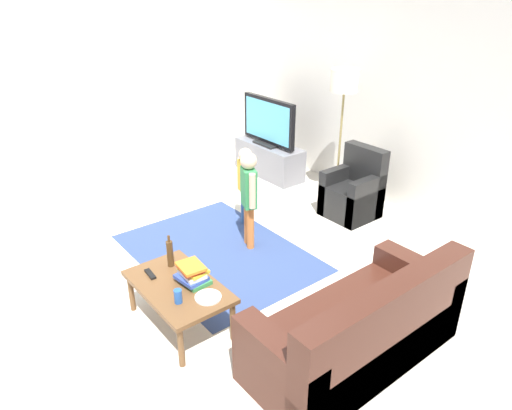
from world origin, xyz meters
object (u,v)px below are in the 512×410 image
(tv_stand, at_px, (269,160))
(armchair, at_px, (354,194))
(book_stack, at_px, (192,274))
(bottle, at_px, (170,253))
(coffee_table, at_px, (178,289))
(child_near_tv, at_px, (246,180))
(couch, at_px, (362,333))
(tv, at_px, (269,122))
(soda_can, at_px, (178,296))
(tv_remote, at_px, (150,274))
(child_center, at_px, (249,192))
(floor_lamp, at_px, (344,88))
(plate, at_px, (208,297))

(tv_stand, xyz_separation_m, armchair, (1.76, -0.04, 0.05))
(book_stack, bearing_deg, bottle, -177.11)
(coffee_table, bearing_deg, child_near_tv, 125.73)
(couch, bearing_deg, tv, 150.79)
(tv_stand, bearing_deg, tv, -90.00)
(armchair, xyz_separation_m, child_near_tv, (-0.64, -1.27, 0.31))
(child_near_tv, relative_size, soda_can, 8.38)
(couch, distance_m, tv_remote, 1.88)
(child_center, xyz_separation_m, tv_remote, (0.44, -1.44, -0.25))
(tv_stand, distance_m, bottle, 3.44)
(couch, relative_size, child_near_tv, 1.79)
(floor_lamp, height_order, child_center, floor_lamp)
(tv, relative_size, child_center, 0.97)
(floor_lamp, distance_m, plate, 3.42)
(tv_stand, xyz_separation_m, child_center, (1.55, -1.59, 0.44))
(tv, distance_m, coffee_table, 3.70)
(child_near_tv, relative_size, coffee_table, 1.01)
(armchair, distance_m, floor_lamp, 1.35)
(tv, relative_size, bottle, 3.52)
(coffee_table, distance_m, plate, 0.34)
(tv_stand, xyz_separation_m, coffee_table, (2.27, -2.91, 0.13))
(floor_lamp, xyz_separation_m, coffee_table, (0.99, -3.06, -1.17))
(floor_lamp, bearing_deg, bottle, -76.90)
(soda_can, bearing_deg, coffee_table, 151.39)
(book_stack, height_order, bottle, bottle)
(bottle, relative_size, soda_can, 2.60)
(tv, relative_size, book_stack, 3.98)
(couch, relative_size, tv_remote, 10.59)
(tv_stand, xyz_separation_m, plate, (2.59, -2.81, 0.18))
(armchair, xyz_separation_m, child_center, (-0.21, -1.55, 0.38))
(tv_stand, distance_m, armchair, 1.76)
(tv_remote, relative_size, plate, 0.77)
(couch, relative_size, child_center, 1.59)
(tv_stand, height_order, couch, couch)
(book_stack, bearing_deg, tv_stand, 129.84)
(coffee_table, bearing_deg, plate, 17.34)
(armchair, distance_m, child_near_tv, 1.45)
(coffee_table, relative_size, soda_can, 8.33)
(tv, height_order, soda_can, tv)
(couch, height_order, soda_can, couch)
(tv, bearing_deg, tv_stand, 90.00)
(floor_lamp, height_order, child_near_tv, floor_lamp)
(child_center, xyz_separation_m, bottle, (0.42, -1.22, -0.13))
(book_stack, bearing_deg, tv, 130.05)
(book_stack, bearing_deg, armchair, 101.57)
(bottle, bearing_deg, couch, 26.39)
(armchair, bearing_deg, child_near_tv, -116.87)
(child_center, height_order, plate, child_center)
(child_near_tv, distance_m, child_center, 0.52)
(armchair, height_order, bottle, armchair)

